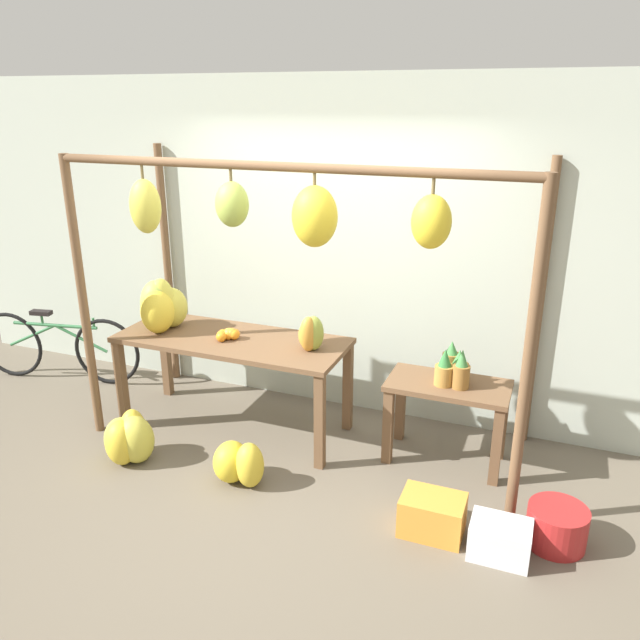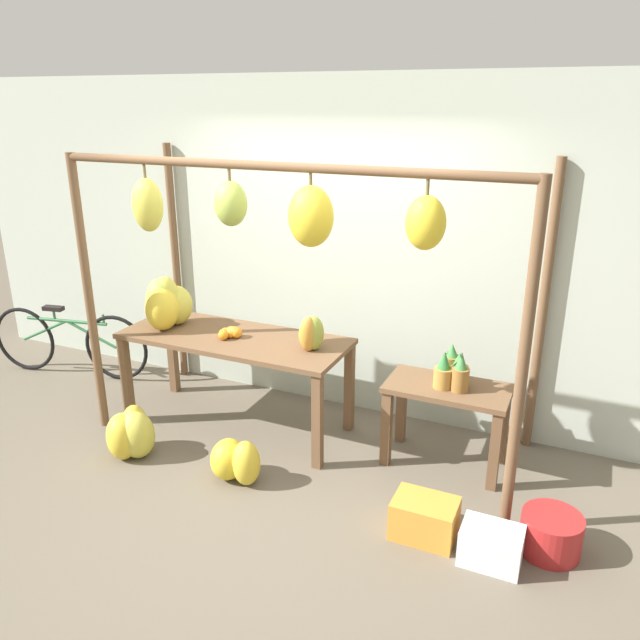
% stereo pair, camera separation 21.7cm
% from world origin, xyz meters
% --- Properties ---
extents(ground_plane, '(20.00, 20.00, 0.00)m').
position_xyz_m(ground_plane, '(0.00, 0.00, 0.00)').
color(ground_plane, '#665B4C').
extents(shop_wall_back, '(8.00, 0.08, 2.80)m').
position_xyz_m(shop_wall_back, '(0.00, 1.50, 1.40)').
color(shop_wall_back, '#B7C1B2').
rests_on(shop_wall_back, ground_plane).
extents(stall_awning, '(3.36, 1.30, 2.23)m').
position_xyz_m(stall_awning, '(0.03, 0.47, 1.68)').
color(stall_awning, brown).
rests_on(stall_awning, ground_plane).
extents(display_table_main, '(1.86, 0.73, 0.80)m').
position_xyz_m(display_table_main, '(-0.62, 0.75, 0.69)').
color(display_table_main, brown).
rests_on(display_table_main, ground_plane).
extents(display_table_side, '(0.89, 0.47, 0.64)m').
position_xyz_m(display_table_side, '(1.10, 0.88, 0.49)').
color(display_table_side, brown).
rests_on(display_table_side, ground_plane).
extents(banana_pile_on_table, '(0.41, 0.49, 0.44)m').
position_xyz_m(banana_pile_on_table, '(-1.25, 0.71, 0.99)').
color(banana_pile_on_table, gold).
rests_on(banana_pile_on_table, display_table_main).
extents(orange_pile, '(0.18, 0.18, 0.09)m').
position_xyz_m(orange_pile, '(-0.63, 0.71, 0.84)').
color(orange_pile, orange).
rests_on(orange_pile, display_table_main).
extents(pineapple_cluster, '(0.25, 0.27, 0.30)m').
position_xyz_m(pineapple_cluster, '(1.13, 0.89, 0.76)').
color(pineapple_cluster, olive).
rests_on(pineapple_cluster, display_table_side).
extents(banana_pile_ground_left, '(0.47, 0.46, 0.38)m').
position_xyz_m(banana_pile_ground_left, '(-1.12, -0.00, 0.18)').
color(banana_pile_ground_left, gold).
rests_on(banana_pile_ground_left, ground_plane).
extents(banana_pile_ground_right, '(0.45, 0.32, 0.34)m').
position_xyz_m(banana_pile_ground_right, '(-0.20, 0.04, 0.16)').
color(banana_pile_ground_right, gold).
rests_on(banana_pile_ground_right, ground_plane).
extents(fruit_crate_white, '(0.39, 0.28, 0.26)m').
position_xyz_m(fruit_crate_white, '(1.20, 0.00, 0.13)').
color(fruit_crate_white, orange).
rests_on(fruit_crate_white, ground_plane).
extents(blue_bucket, '(0.36, 0.36, 0.25)m').
position_xyz_m(blue_bucket, '(1.93, 0.17, 0.13)').
color(blue_bucket, '#AD2323').
rests_on(blue_bucket, ground_plane).
extents(parked_bicycle, '(1.65, 0.36, 0.71)m').
position_xyz_m(parked_bicycle, '(-2.65, 0.95, 0.35)').
color(parked_bicycle, black).
rests_on(parked_bicycle, ground_plane).
extents(papaya_pile, '(0.24, 0.25, 0.28)m').
position_xyz_m(papaya_pile, '(0.06, 0.75, 0.93)').
color(papaya_pile, gold).
rests_on(papaya_pile, display_table_main).
extents(fruit_crate_purple, '(0.36, 0.25, 0.23)m').
position_xyz_m(fruit_crate_purple, '(1.62, -0.07, 0.11)').
color(fruit_crate_purple, silver).
rests_on(fruit_crate_purple, ground_plane).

